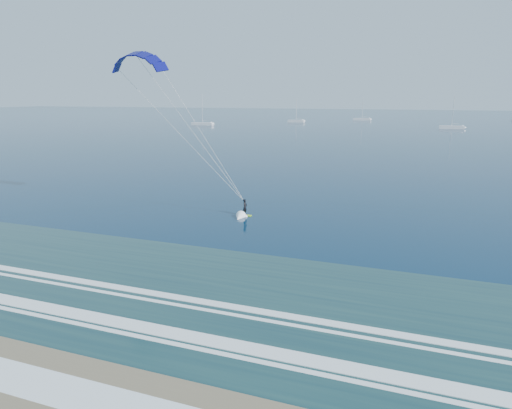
{
  "coord_description": "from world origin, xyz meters",
  "views": [
    {
      "loc": [
        11.86,
        -13.73,
        12.4
      ],
      "look_at": [
        -2.42,
        25.0,
        2.58
      ],
      "focal_mm": 32.0,
      "sensor_mm": 36.0,
      "label": 1
    }
  ],
  "objects_px": {
    "sailboat_0": "(203,124)",
    "sailboat_3": "(452,127)",
    "sailboat_1": "(296,121)",
    "sailboat_2": "(362,119)",
    "kitesurfer_rig": "(189,127)"
  },
  "relations": [
    {
      "from": "sailboat_0",
      "to": "sailboat_3",
      "type": "height_order",
      "value": "sailboat_0"
    },
    {
      "from": "sailboat_1",
      "to": "sailboat_2",
      "type": "bearing_deg",
      "value": 47.49
    },
    {
      "from": "sailboat_0",
      "to": "sailboat_1",
      "type": "bearing_deg",
      "value": 47.67
    },
    {
      "from": "kitesurfer_rig",
      "to": "sailboat_1",
      "type": "height_order",
      "value": "kitesurfer_rig"
    },
    {
      "from": "sailboat_1",
      "to": "sailboat_3",
      "type": "height_order",
      "value": "sailboat_3"
    },
    {
      "from": "sailboat_2",
      "to": "sailboat_3",
      "type": "relative_size",
      "value": 0.95
    },
    {
      "from": "kitesurfer_rig",
      "to": "sailboat_1",
      "type": "xyz_separation_m",
      "value": [
        -36.59,
        176.06,
        -8.67
      ]
    },
    {
      "from": "sailboat_3",
      "to": "sailboat_1",
      "type": "bearing_deg",
      "value": 161.65
    },
    {
      "from": "sailboat_0",
      "to": "sailboat_3",
      "type": "bearing_deg",
      "value": 7.3
    },
    {
      "from": "kitesurfer_rig",
      "to": "sailboat_0",
      "type": "height_order",
      "value": "kitesurfer_rig"
    },
    {
      "from": "kitesurfer_rig",
      "to": "sailboat_1",
      "type": "distance_m",
      "value": 180.03
    },
    {
      "from": "kitesurfer_rig",
      "to": "sailboat_3",
      "type": "height_order",
      "value": "kitesurfer_rig"
    },
    {
      "from": "sailboat_3",
      "to": "sailboat_2",
      "type": "bearing_deg",
      "value": 127.97
    },
    {
      "from": "kitesurfer_rig",
      "to": "sailboat_0",
      "type": "xyz_separation_m",
      "value": [
        -69.32,
        140.13,
        -8.66
      ]
    },
    {
      "from": "sailboat_1",
      "to": "sailboat_2",
      "type": "distance_m",
      "value": 40.9
    }
  ]
}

